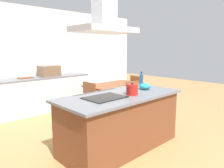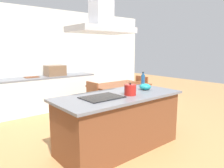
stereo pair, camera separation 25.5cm
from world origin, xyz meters
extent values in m
plane|color=tan|center=(0.00, 1.50, 0.00)|extent=(16.00, 16.00, 0.00)
cube|color=silver|center=(0.00, 3.25, 1.35)|extent=(7.20, 0.10, 2.70)
cube|color=brown|center=(0.00, 0.00, 0.43)|extent=(2.00, 0.86, 0.86)
cube|color=slate|center=(0.00, 0.00, 0.88)|extent=(2.10, 0.96, 0.04)
cube|color=black|center=(-0.34, 0.00, 0.91)|extent=(0.60, 0.44, 0.01)
cylinder|color=#B21E19|center=(0.11, -0.14, 0.99)|extent=(0.19, 0.19, 0.17)
sphere|color=black|center=(0.11, -0.14, 1.08)|extent=(0.03, 0.03, 0.03)
cone|color=#B21E19|center=(0.22, -0.14, 0.99)|extent=(0.06, 0.03, 0.04)
cylinder|color=navy|center=(0.89, 0.30, 1.01)|extent=(0.07, 0.07, 0.22)
cylinder|color=navy|center=(0.89, 0.30, 1.14)|extent=(0.03, 0.03, 0.04)
cylinder|color=black|center=(0.89, 0.30, 1.17)|extent=(0.04, 0.04, 0.01)
ellipsoid|color=teal|center=(0.62, 0.00, 0.96)|extent=(0.20, 0.20, 0.11)
cube|color=silver|center=(-0.10, 2.88, 0.43)|extent=(2.79, 0.62, 0.86)
cube|color=slate|center=(-0.10, 2.88, 0.88)|extent=(2.79, 0.62, 0.04)
cube|color=brown|center=(0.24, 2.88, 1.04)|extent=(0.50, 0.38, 0.28)
cube|color=brown|center=(-0.38, 2.93, 0.91)|extent=(0.34, 0.24, 0.02)
cube|color=brown|center=(1.22, 1.37, 0.73)|extent=(1.40, 0.90, 0.04)
cylinder|color=brown|center=(0.60, 1.00, 0.35)|extent=(0.06, 0.06, 0.71)
cylinder|color=brown|center=(1.84, 1.00, 0.35)|extent=(0.06, 0.06, 0.71)
cylinder|color=brown|center=(0.60, 1.74, 0.35)|extent=(0.06, 0.06, 0.71)
cylinder|color=brown|center=(1.84, 1.74, 0.35)|extent=(0.06, 0.06, 0.71)
cube|color=teal|center=(1.22, 0.62, 0.43)|extent=(0.42, 0.42, 0.04)
cube|color=brown|center=(1.22, 0.81, 0.67)|extent=(0.42, 0.04, 0.44)
cylinder|color=brown|center=(1.40, 0.44, 0.21)|extent=(0.04, 0.04, 0.41)
cylinder|color=brown|center=(1.04, 0.44, 0.21)|extent=(0.04, 0.04, 0.41)
cylinder|color=brown|center=(1.40, 0.80, 0.21)|extent=(0.04, 0.04, 0.41)
cylinder|color=brown|center=(1.04, 0.80, 0.21)|extent=(0.04, 0.04, 0.41)
cube|color=teal|center=(0.22, 1.37, 0.43)|extent=(0.42, 0.42, 0.04)
cube|color=brown|center=(0.41, 1.37, 0.67)|extent=(0.04, 0.42, 0.44)
cylinder|color=brown|center=(0.04, 1.19, 0.21)|extent=(0.04, 0.04, 0.41)
cylinder|color=brown|center=(0.04, 1.55, 0.21)|extent=(0.04, 0.04, 0.41)
cylinder|color=brown|center=(0.40, 1.19, 0.21)|extent=(0.04, 0.04, 0.41)
cylinder|color=brown|center=(0.40, 1.55, 0.21)|extent=(0.04, 0.04, 0.41)
cube|color=teal|center=(2.22, 1.37, 0.43)|extent=(0.42, 0.42, 0.04)
cube|color=brown|center=(2.03, 1.37, 0.67)|extent=(0.04, 0.42, 0.44)
cylinder|color=brown|center=(2.40, 1.55, 0.21)|extent=(0.04, 0.04, 0.41)
cylinder|color=brown|center=(2.40, 1.19, 0.21)|extent=(0.04, 0.04, 0.41)
cylinder|color=brown|center=(2.04, 1.55, 0.21)|extent=(0.04, 0.04, 0.41)
cylinder|color=brown|center=(2.04, 1.19, 0.21)|extent=(0.04, 0.04, 0.41)
cube|color=#ADADB2|center=(-0.34, 0.00, 1.89)|extent=(0.90, 0.55, 0.08)
cube|color=#ADADB2|center=(-0.34, 0.00, 2.28)|extent=(0.28, 0.24, 0.70)
camera|label=1|loc=(-2.39, -2.32, 1.63)|focal=33.99mm
camera|label=2|loc=(-2.20, -2.49, 1.63)|focal=33.99mm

